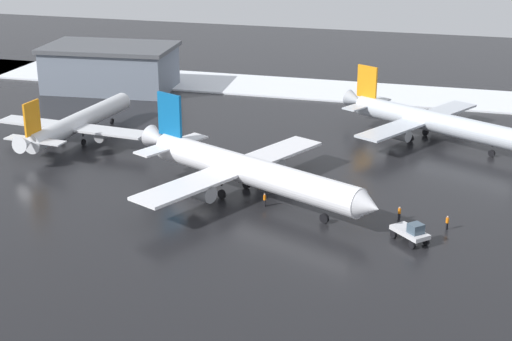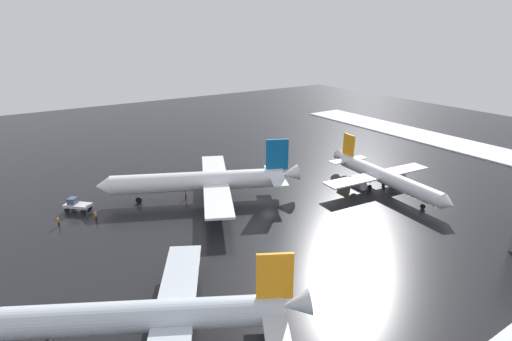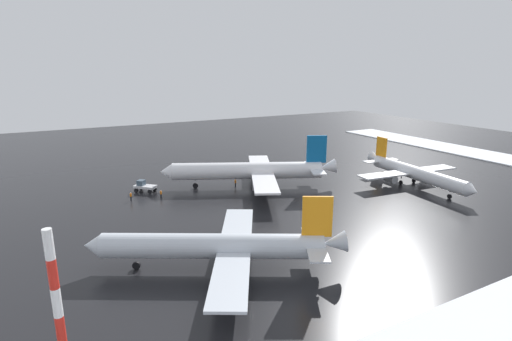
{
  "view_description": "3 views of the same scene",
  "coord_description": "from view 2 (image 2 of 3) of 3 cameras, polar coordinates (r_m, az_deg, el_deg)",
  "views": [
    {
      "loc": [
        -35.92,
        98.07,
        37.77
      ],
      "look_at": [
        -9.38,
        3.37,
        2.07
      ],
      "focal_mm": 55.0,
      "sensor_mm": 36.0,
      "label": 1
    },
    {
      "loc": [
        -40.02,
        -56.4,
        31.27
      ],
      "look_at": [
        -0.4,
        3.82,
        5.38
      ],
      "focal_mm": 28.0,
      "sensor_mm": 36.0,
      "label": 2
    },
    {
      "loc": [
        -48.6,
        -66.4,
        25.64
      ],
      "look_at": [
        -10.88,
        3.52,
        5.02
      ],
      "focal_mm": 28.0,
      "sensor_mm": 36.0,
      "label": 3
    }
  ],
  "objects": [
    {
      "name": "airplane_far_rear",
      "position": [
        44.89,
        -14.46,
        -19.46
      ],
      "size": [
        31.1,
        26.56,
        10.11
      ],
      "rotation": [
        0.0,
        0.0,
        2.64
      ],
      "color": "silver",
      "rests_on": "ground_plane"
    },
    {
      "name": "ground_crew_mid_apron",
      "position": [
        74.39,
        -26.41,
        -6.49
      ],
      "size": [
        0.36,
        0.36,
        1.71
      ],
      "rotation": [
        0.0,
        0.0,
        5.53
      ],
      "color": "black",
      "rests_on": "ground_plane"
    },
    {
      "name": "ground_crew_near_tug",
      "position": [
        73.82,
        -21.93,
        -6.01
      ],
      "size": [
        0.36,
        0.36,
        1.71
      ],
      "rotation": [
        0.0,
        0.0,
        4.16
      ],
      "color": "black",
      "rests_on": "ground_plane"
    },
    {
      "name": "airplane_parked_starboard",
      "position": [
        84.14,
        17.91,
        -0.86
      ],
      "size": [
        25.61,
        30.82,
        9.15
      ],
      "rotation": [
        0.0,
        0.0,
        4.62
      ],
      "color": "silver",
      "rests_on": "ground_plane"
    },
    {
      "name": "pushback_tug",
      "position": [
        78.88,
        -24.27,
        -4.44
      ],
      "size": [
        4.83,
        4.79,
        2.5
      ],
      "rotation": [
        0.0,
        0.0,
        2.37
      ],
      "color": "silver",
      "rests_on": "ground_plane"
    },
    {
      "name": "ground_crew_by_nose_gear",
      "position": [
        78.23,
        -10.02,
        -3.35
      ],
      "size": [
        0.36,
        0.36,
        1.71
      ],
      "rotation": [
        0.0,
        0.0,
        3.3
      ],
      "color": "black",
      "rests_on": "ground_plane"
    },
    {
      "name": "snow_bank_right",
      "position": [
        124.91,
        27.92,
        3.0
      ],
      "size": [
        14.0,
        116.0,
        0.33
      ],
      "primitive_type": "cube",
      "color": "white",
      "rests_on": "ground_plane"
    },
    {
      "name": "ground_plane",
      "position": [
        75.89,
        1.84,
        -4.58
      ],
      "size": [
        240.0,
        240.0,
        0.0
      ],
      "primitive_type": "plane",
      "color": "black"
    },
    {
      "name": "airplane_distant_tail",
      "position": [
        76.44,
        -7.51,
        -1.5
      ],
      "size": [
        36.09,
        30.68,
        11.43
      ],
      "rotation": [
        0.0,
        0.0,
        2.7
      ],
      "color": "white",
      "rests_on": "ground_plane"
    }
  ]
}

